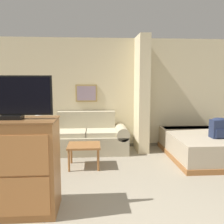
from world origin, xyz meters
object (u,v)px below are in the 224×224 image
table_lamp (39,116)px  backpack (219,127)px  tv (11,97)px  tv_dresser (15,167)px  coffee_table (84,148)px  couch (86,138)px  bed (207,145)px

table_lamp → backpack: table_lamp is taller
tv → backpack: tv is taller
tv_dresser → tv: 0.84m
table_lamp → tv_dresser: size_ratio=0.35×
tv_dresser → tv: bearing=90.0°
coffee_table → tv: 2.03m
table_lamp → tv: bearing=-84.5°
coffee_table → table_lamp: bearing=136.4°
couch → table_lamp: (-1.03, -0.05, 0.52)m
couch → tv: 2.91m
tv → coffee_table: bearing=63.6°
bed → tv: bearing=-149.3°
tv → backpack: (3.39, 1.62, -0.72)m
bed → backpack: backpack is taller
coffee_table → bed: bearing=9.4°
coffee_table → table_lamp: table_lamp is taller
tv_dresser → bed: size_ratio=0.59×
table_lamp → tv_dresser: tv_dresser is taller
coffee_table → table_lamp: size_ratio=1.49×
coffee_table → tv: size_ratio=0.63×
tv → tv_dresser: bearing=-90.0°
tv → bed: (3.33, 1.98, -1.17)m
tv → bed: bearing=30.7°
table_lamp → bed: table_lamp is taller
couch → tv: size_ratio=1.97×
couch → tv_dresser: 2.70m
table_lamp → backpack: bearing=-14.0°
tv_dresser → bed: (3.33, 1.98, -0.33)m
table_lamp → tv: size_ratio=0.42×
bed → backpack: (0.06, -0.36, 0.45)m
table_lamp → tv_dresser: bearing=-84.5°
table_lamp → backpack: 3.75m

